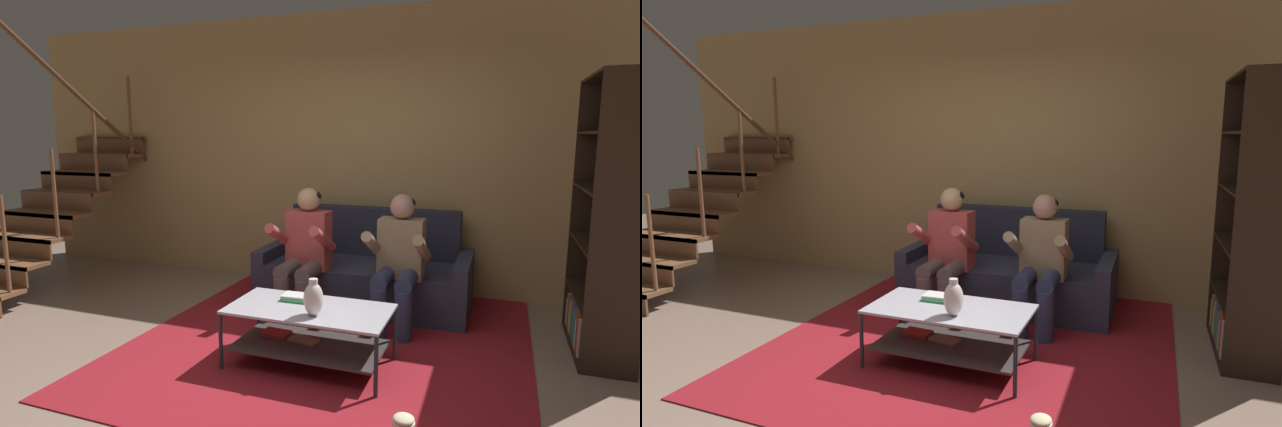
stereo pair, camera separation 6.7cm
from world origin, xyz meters
TOP-DOWN VIEW (x-y plane):
  - ground at (0.00, 0.00)m, footprint 16.80×16.80m
  - back_partition at (0.00, 2.46)m, footprint 8.40×0.12m
  - staircase_run at (-3.19, 1.56)m, footprint 1.05×2.57m
  - couch at (0.24, 1.89)m, footprint 1.98×0.89m
  - person_seated_left at (-0.19, 1.36)m, footprint 0.50×0.58m
  - person_seated_right at (0.67, 1.36)m, footprint 0.50×0.58m
  - coffee_table at (0.22, 0.44)m, footprint 1.14×0.59m
  - area_rug at (0.23, 1.03)m, footprint 3.00×3.40m
  - vase at (0.31, 0.30)m, footprint 0.13×0.13m
  - book_stack at (0.07, 0.56)m, footprint 0.21×0.17m
  - bookshelf at (2.22, 1.48)m, footprint 0.37×1.00m

SIDE VIEW (x-z plane):
  - ground at x=0.00m, z-range 0.00..0.00m
  - area_rug at x=0.23m, z-range 0.00..0.01m
  - coffee_table at x=0.22m, z-range 0.07..0.50m
  - couch at x=0.24m, z-range -0.16..0.74m
  - book_stack at x=0.07m, z-range 0.43..0.47m
  - vase at x=0.31m, z-range 0.42..0.68m
  - person_seated_right at x=0.67m, z-range 0.05..1.19m
  - person_seated_left at x=-0.19m, z-range 0.05..1.21m
  - bookshelf at x=2.22m, z-range -0.27..1.79m
  - staircase_run at x=-3.19m, z-range -0.34..2.39m
  - back_partition at x=0.00m, z-range 0.00..2.90m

